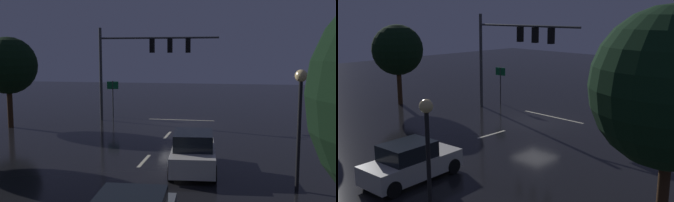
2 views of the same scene
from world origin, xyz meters
TOP-DOWN VIEW (x-y plane):
  - ground_plane at (0.00, 0.00)m, footprint 80.00×80.00m
  - traffic_signal_assembly at (2.74, -0.62)m, footprint 8.88×0.47m
  - lane_dash_far at (0.00, 4.00)m, footprint 0.16×2.20m
  - lane_dash_mid at (0.00, 10.00)m, footprint 0.16×2.20m
  - stop_bar at (0.00, -1.81)m, footprint 5.00×0.16m
  - car_approaching at (-2.44, 11.08)m, footprint 2.26×4.50m
  - street_lamp_left_kerb at (-6.47, 12.96)m, footprint 0.44×0.44m
  - route_sign at (5.59, -2.31)m, footprint 0.90×0.17m
  - tree_right_far at (11.05, 3.30)m, footprint 3.86×3.86m

SIDE VIEW (x-z plane):
  - ground_plane at x=0.00m, z-range 0.00..0.00m
  - lane_dash_far at x=0.00m, z-range 0.00..0.01m
  - lane_dash_mid at x=0.00m, z-range 0.00..0.01m
  - stop_bar at x=0.00m, z-range 0.00..0.01m
  - car_approaching at x=-2.44m, z-range -0.05..1.65m
  - route_sign at x=5.59m, z-range 0.63..3.52m
  - street_lamp_left_kerb at x=-6.47m, z-range 0.94..5.37m
  - tree_right_far at x=11.05m, z-range 1.13..7.29m
  - traffic_signal_assembly at x=2.74m, z-range 1.46..8.39m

